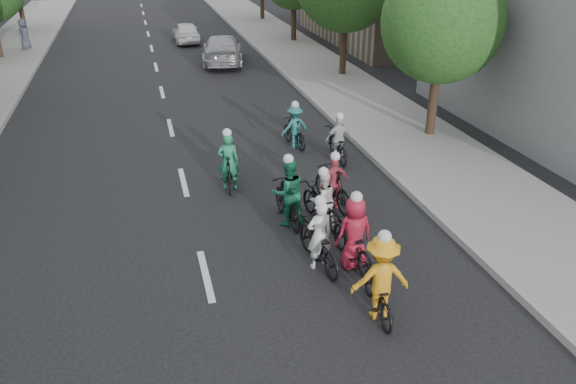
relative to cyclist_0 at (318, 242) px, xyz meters
name	(u,v)px	position (x,y,z in m)	size (l,w,h in m)	color
ground	(206,276)	(-2.47, 0.21, -0.59)	(120.00, 120.00, 0.00)	black
sidewalk_right	(371,109)	(5.53, 10.21, -0.51)	(4.00, 80.00, 0.15)	gray
curb_right	(325,112)	(3.58, 10.21, -0.50)	(0.18, 80.00, 0.18)	#999993
tree_r_0	(442,22)	(6.33, 6.81, 3.38)	(4.00, 4.00, 5.97)	black
cyclist_0	(318,242)	(0.00, 0.00, 0.00)	(0.93, 2.04, 1.75)	black
cyclist_1	(288,197)	(-0.14, 2.05, 0.13)	(0.89, 1.89, 1.89)	black
cyclist_2	(379,284)	(0.59, -1.97, 0.12)	(1.19, 1.78, 1.89)	black
cyclist_3	(333,186)	(1.25, 2.59, 0.04)	(0.91, 1.96, 1.61)	black
cyclist_4	(353,239)	(0.74, -0.18, 0.05)	(0.86, 1.98, 1.83)	black
cyclist_5	(228,167)	(-1.22, 4.52, 0.04)	(0.69, 1.76, 1.81)	black
cyclist_6	(322,203)	(0.67, 1.79, -0.01)	(1.04, 2.02, 1.57)	black
cyclist_7	(295,129)	(1.46, 7.14, 0.04)	(1.03, 1.70, 1.62)	black
cyclist_8	(338,143)	(2.48, 5.69, -0.02)	(0.87, 1.92, 1.59)	black
follow_car_lead	(222,49)	(1.09, 20.25, 0.15)	(2.06, 5.06, 1.47)	#A9A9AD
follow_car_trail	(186,32)	(-0.23, 26.54, 0.05)	(1.50, 3.74, 1.27)	silver
spectator_2	(24,34)	(-9.57, 26.19, 0.42)	(0.83, 0.54, 1.71)	#4A4B56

